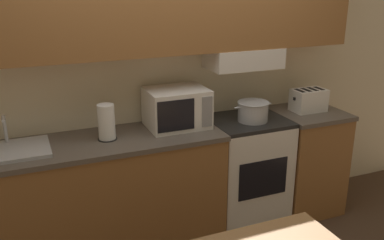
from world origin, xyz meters
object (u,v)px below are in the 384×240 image
Objects in this scene: cooking_pot at (253,111)px; paper_towel_roll at (106,122)px; microwave at (177,108)px; sink_basin at (7,151)px; stove_range at (245,171)px; toaster at (309,100)px.

cooking_pot is 1.16m from paper_towel_roll.
cooking_pot is at bearing -10.62° from microwave.
sink_basin is (-1.81, 0.04, -0.07)m from cooking_pot.
cooking_pot is 1.29× the size of paper_towel_roll.
sink_basin is at bearing 179.92° from paper_towel_roll.
paper_towel_roll is (-0.55, -0.07, -0.02)m from microwave.
sink_basin is (-1.80, -0.01, 0.48)m from stove_range.
sink_basin is at bearing -176.60° from microwave.
cooking_pot is at bearing -72.85° from stove_range.
microwave is (-0.59, 0.06, 0.61)m from stove_range.
sink_basin reaches higher than toaster.
paper_towel_roll reaches higher than stove_range.
paper_towel_roll is (0.66, -0.00, 0.11)m from sink_basin.
sink_basin is at bearing -179.72° from toaster.
microwave is 1.77× the size of paper_towel_roll.
microwave is 0.85× the size of sink_basin.
toaster is at bearing 0.42° from paper_towel_roll.
stove_range is 3.60× the size of paper_towel_roll.
toaster is 0.55× the size of sink_basin.
microwave reaches higher than stove_range.
stove_range is 1.28m from paper_towel_roll.
cooking_pot is 1.82m from sink_basin.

